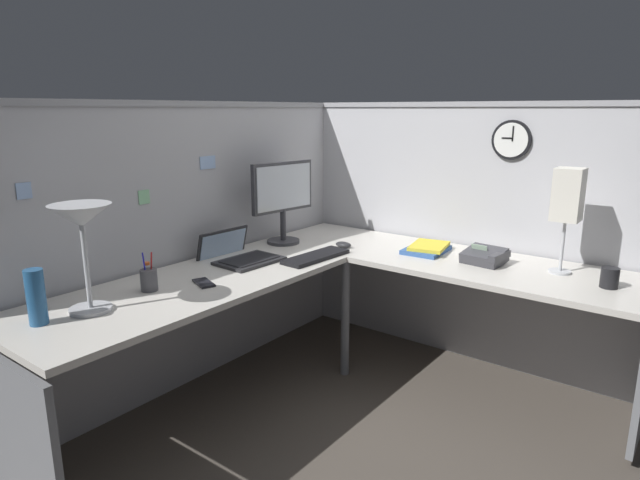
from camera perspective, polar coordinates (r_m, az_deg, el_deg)
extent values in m
plane|color=#4C443D|center=(3.11, 3.39, -15.88)|extent=(6.80, 6.80, 0.00)
cube|color=#B2B2B7|center=(3.12, -13.64, -0.78)|extent=(2.57, 0.10, 1.55)
cube|color=#939399|center=(3.03, -14.50, 13.85)|extent=(2.57, 0.12, 0.03)
cube|color=#B2B2B7|center=(3.44, 15.41, 0.46)|extent=(0.10, 2.37, 1.55)
cube|color=#939399|center=(3.36, 16.29, 13.69)|extent=(0.12, 2.37, 0.03)
cube|color=beige|center=(2.84, -8.59, -3.23)|extent=(2.35, 0.66, 0.03)
cube|color=beige|center=(2.98, 18.46, -2.98)|extent=(0.66, 1.49, 0.03)
cylinder|color=slate|center=(3.16, 2.69, -8.34)|extent=(0.05, 0.05, 0.70)
cube|color=slate|center=(2.41, -29.34, -17.72)|extent=(0.03, 0.58, 0.60)
cylinder|color=#38383D|center=(3.33, -3.91, -0.14)|extent=(0.20, 0.20, 0.02)
cylinder|color=#38383D|center=(3.31, -3.94, 1.55)|extent=(0.04, 0.04, 0.20)
cube|color=#38383D|center=(3.27, -4.01, 5.67)|extent=(0.46, 0.08, 0.30)
cube|color=silver|center=(3.25, -3.80, 5.64)|extent=(0.42, 0.06, 0.26)
cube|color=#232326|center=(2.93, -7.49, -2.21)|extent=(0.35, 0.25, 0.02)
cube|color=black|center=(2.93, -7.49, -2.02)|extent=(0.30, 0.19, 0.00)
cube|color=#232326|center=(3.08, -10.37, -0.80)|extent=(0.34, 0.08, 0.22)
cube|color=#99B2D1|center=(3.08, -10.27, -0.83)|extent=(0.31, 0.07, 0.18)
cube|color=black|center=(2.98, -0.44, -1.78)|extent=(0.44, 0.17, 0.02)
ellipsoid|color=#232326|center=(3.22, 2.50, -0.49)|extent=(0.06, 0.10, 0.03)
cylinder|color=#B7BABF|center=(2.41, -23.17, -6.77)|extent=(0.17, 0.17, 0.02)
cylinder|color=#B7BABF|center=(2.36, -23.60, -2.38)|extent=(0.02, 0.02, 0.38)
cone|color=#B7BABF|center=(2.31, -24.08, 2.39)|extent=(0.24, 0.24, 0.09)
cylinder|color=#4C4C51|center=(2.57, -17.71, -4.07)|extent=(0.08, 0.08, 0.10)
cylinder|color=#1E1EB2|center=(2.55, -18.14, -2.70)|extent=(0.01, 0.02, 0.13)
cylinder|color=#B21E1E|center=(2.55, -17.49, -2.63)|extent=(0.01, 0.02, 0.13)
cylinder|color=#D8591E|center=(2.56, -17.94, -2.39)|extent=(0.03, 0.03, 0.01)
cube|color=black|center=(2.61, -12.25, -4.48)|extent=(0.12, 0.16, 0.01)
cylinder|color=#26598C|center=(2.32, -27.93, -5.38)|extent=(0.07, 0.07, 0.22)
cube|color=#38383D|center=(3.01, 17.03, -1.73)|extent=(0.21, 0.22, 0.10)
cube|color=#8CA58C|center=(3.01, 16.58, -0.89)|extent=(0.02, 0.09, 0.04)
cube|color=#38383D|center=(2.97, 18.52, -1.64)|extent=(0.19, 0.06, 0.04)
cube|color=#335999|center=(3.17, 11.21, -1.03)|extent=(0.29, 0.23, 0.02)
cube|color=yellow|center=(3.18, 11.51, -0.62)|extent=(0.29, 0.24, 0.02)
cylinder|color=#B7BABF|center=(2.98, 24.11, -3.08)|extent=(0.11, 0.11, 0.01)
cylinder|color=#B7BABF|center=(2.95, 24.36, -0.59)|extent=(0.02, 0.02, 0.27)
cube|color=silver|center=(2.90, 24.87, 4.40)|extent=(0.13, 0.13, 0.26)
cylinder|color=black|center=(2.83, 28.40, -3.55)|extent=(0.08, 0.08, 0.10)
cylinder|color=black|center=(3.23, 19.70, 9.98)|extent=(0.03, 0.22, 0.22)
cylinder|color=white|center=(3.22, 19.60, 9.97)|extent=(0.00, 0.19, 0.19)
cube|color=black|center=(3.22, 19.26, 10.18)|extent=(0.00, 0.06, 0.01)
cube|color=black|center=(3.21, 19.81, 10.58)|extent=(0.00, 0.01, 0.08)
cube|color=#99B7E5|center=(3.07, -11.84, 8.06)|extent=(0.11, 0.00, 0.07)
cube|color=#8CCC99|center=(2.83, -18.19, 4.36)|extent=(0.06, 0.00, 0.07)
cube|color=#99B7E5|center=(2.55, -28.94, 4.59)|extent=(0.06, 0.00, 0.07)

